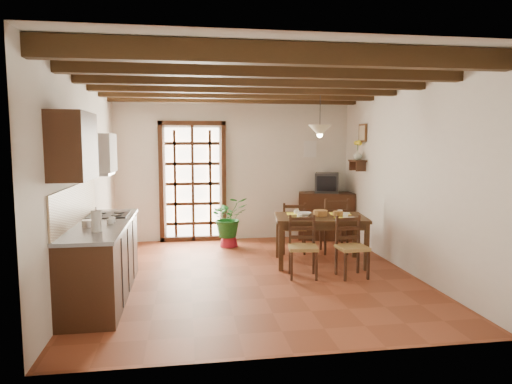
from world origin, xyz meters
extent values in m
plane|color=brown|center=(0.00, 0.00, 0.00)|extent=(5.00, 5.00, 0.00)
cube|color=silver|center=(0.00, 2.50, 1.40)|extent=(4.50, 0.02, 2.80)
cube|color=silver|center=(0.00, -2.50, 1.40)|extent=(4.50, 0.02, 2.80)
cube|color=silver|center=(-2.25, 0.00, 1.40)|extent=(0.02, 5.00, 2.80)
cube|color=silver|center=(2.25, 0.00, 1.40)|extent=(0.02, 5.00, 2.80)
cube|color=white|center=(0.00, 0.00, 2.80)|extent=(4.50, 5.00, 0.02)
cube|color=black|center=(0.00, -2.10, 2.69)|extent=(4.50, 0.14, 0.20)
cube|color=black|center=(0.00, -1.26, 2.69)|extent=(4.50, 0.14, 0.20)
cube|color=black|center=(0.00, -0.42, 2.69)|extent=(4.50, 0.14, 0.20)
cube|color=black|center=(0.00, 0.42, 2.69)|extent=(4.50, 0.14, 0.20)
cube|color=black|center=(0.00, 1.26, 2.69)|extent=(4.50, 0.14, 0.20)
cube|color=black|center=(0.00, 2.10, 2.69)|extent=(4.50, 0.14, 0.20)
cube|color=white|center=(-0.80, 2.49, 1.10)|extent=(1.01, 0.02, 2.11)
cube|color=black|center=(-0.80, 2.44, 2.24)|extent=(1.26, 0.10, 0.08)
cube|color=black|center=(-1.39, 2.44, 1.10)|extent=(0.08, 0.10, 2.28)
cube|color=black|center=(-0.21, 2.44, 1.10)|extent=(0.08, 0.10, 2.28)
cube|color=black|center=(-0.80, 2.42, 1.10)|extent=(1.01, 0.03, 2.02)
cube|color=black|center=(-1.95, -0.60, 0.44)|extent=(0.60, 2.20, 0.88)
cube|color=slate|center=(-1.95, -0.60, 0.90)|extent=(0.64, 2.25, 0.04)
cube|color=tan|center=(-2.23, -0.60, 1.13)|extent=(0.02, 2.20, 0.50)
cube|color=black|center=(-2.08, -1.30, 1.85)|extent=(0.35, 0.80, 0.70)
cube|color=white|center=(-2.05, -0.05, 1.75)|extent=(0.38, 0.60, 0.50)
cube|color=silver|center=(-2.05, -0.05, 1.48)|extent=(0.32, 0.55, 0.04)
cube|color=black|center=(-1.95, -0.05, 0.93)|extent=(0.50, 0.55, 0.02)
cylinder|color=white|center=(-1.90, -1.15, 1.03)|extent=(0.11, 0.11, 0.24)
cylinder|color=silver|center=(-2.05, -0.85, 0.95)|extent=(0.14, 0.14, 0.10)
cube|color=#3A2412|center=(1.12, 0.47, 0.72)|extent=(1.49, 1.08, 0.05)
cube|color=#3A2412|center=(1.12, 0.47, 0.65)|extent=(1.34, 0.97, 0.10)
cube|color=#3A2412|center=(1.80, 0.76, 0.35)|extent=(0.08, 0.08, 0.70)
cube|color=#3A2412|center=(0.55, 0.94, 0.35)|extent=(0.08, 0.08, 0.70)
cube|color=#3A2412|center=(1.69, 0.00, 0.35)|extent=(0.08, 0.08, 0.70)
cube|color=#3A2412|center=(0.44, 0.18, 0.35)|extent=(0.08, 0.08, 0.70)
cube|color=olive|center=(0.67, -0.19, 0.42)|extent=(0.45, 0.43, 0.05)
cube|color=black|center=(0.70, -0.03, 0.64)|extent=(0.40, 0.09, 0.43)
cube|color=black|center=(0.67, -0.19, 0.21)|extent=(0.43, 0.41, 0.42)
cube|color=olive|center=(1.36, -0.29, 0.42)|extent=(0.42, 0.40, 0.05)
cube|color=black|center=(1.34, -0.13, 0.64)|extent=(0.40, 0.06, 0.43)
cube|color=black|center=(1.36, -0.29, 0.21)|extent=(0.40, 0.38, 0.42)
cube|color=olive|center=(0.88, 1.23, 0.43)|extent=(0.47, 0.45, 0.05)
cube|color=black|center=(0.85, 1.07, 0.66)|extent=(0.40, 0.10, 0.44)
cube|color=black|center=(0.88, 1.23, 0.22)|extent=(0.44, 0.43, 0.43)
cube|color=olive|center=(1.56, 1.13, 0.47)|extent=(0.47, 0.45, 0.05)
cube|color=black|center=(1.55, 0.95, 0.71)|extent=(0.44, 0.07, 0.48)
cube|color=black|center=(1.56, 1.13, 0.23)|extent=(0.45, 0.43, 0.47)
cube|color=yellow|center=(0.77, 0.25, 0.74)|extent=(0.32, 0.24, 0.01)
cube|color=yellow|center=(1.46, 0.25, 0.74)|extent=(0.32, 0.24, 0.01)
cube|color=yellow|center=(0.77, 0.69, 0.74)|extent=(0.32, 0.24, 0.01)
cube|color=yellow|center=(1.46, 0.69, 0.74)|extent=(0.32, 0.24, 0.01)
cylinder|color=olive|center=(1.12, 0.47, 0.79)|extent=(0.22, 0.22, 0.09)
imported|color=white|center=(0.88, 0.55, 0.78)|extent=(0.24, 0.24, 0.05)
cube|color=black|center=(1.77, 2.23, 0.46)|extent=(1.16, 0.74, 0.91)
cube|color=black|center=(1.77, 2.23, 1.10)|extent=(0.55, 0.53, 0.38)
cube|color=black|center=(1.77, 2.02, 1.10)|extent=(0.35, 0.14, 0.29)
cube|color=white|center=(1.50, 2.48, 1.75)|extent=(0.25, 0.03, 0.32)
cone|color=maroon|center=(-0.18, 1.83, 0.11)|extent=(0.33, 0.33, 0.20)
imported|color=#144C19|center=(-0.18, 1.83, 0.57)|extent=(2.04, 1.88, 1.90)
cube|color=black|center=(2.14, 1.60, 1.55)|extent=(0.20, 0.42, 0.03)
cube|color=black|center=(2.14, 1.43, 1.46)|extent=(0.18, 0.03, 0.18)
cube|color=black|center=(2.14, 1.77, 1.46)|extent=(0.18, 0.03, 0.18)
imported|color=#B2BFB2|center=(2.14, 1.60, 1.65)|extent=(0.15, 0.15, 0.15)
sphere|color=yellow|center=(2.14, 1.60, 1.86)|extent=(0.14, 0.14, 0.14)
cylinder|color=#144C19|center=(2.14, 1.60, 1.71)|extent=(0.01, 0.01, 0.28)
cube|color=brown|center=(2.23, 1.60, 2.05)|extent=(0.03, 0.32, 0.32)
cube|color=#C3B292|center=(2.21, 1.60, 2.05)|extent=(0.01, 0.26, 0.26)
cylinder|color=black|center=(1.12, 0.57, 2.45)|extent=(0.01, 0.01, 0.70)
cone|color=beige|center=(1.12, 0.57, 2.08)|extent=(0.36, 0.36, 0.14)
sphere|color=#FFD88C|center=(1.12, 0.57, 2.00)|extent=(0.09, 0.09, 0.09)
camera|label=1|loc=(-0.93, -6.26, 1.90)|focal=32.00mm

